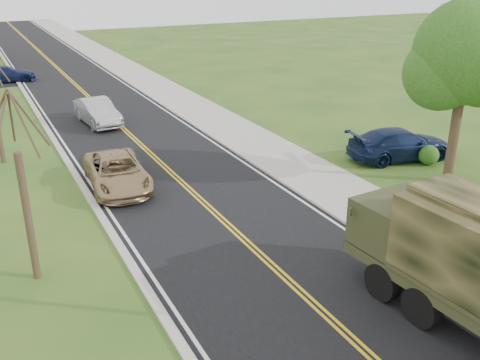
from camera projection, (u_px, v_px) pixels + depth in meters
road at (74, 84)px, 44.77m from camera, size 8.00×120.00×0.01m
curb_right at (123, 79)px, 46.50m from camera, size 0.30×120.00×0.12m
sidewalk_right at (142, 77)px, 47.24m from camera, size 3.20×120.00×0.10m
curb_left at (22, 88)px, 43.00m from camera, size 0.30×120.00×0.10m
leafy_tree at (466, 60)px, 22.61m from camera, size 4.83×4.50×8.10m
bare_tree_a at (25, 202)px, 16.06m from camera, size 1.93×2.26×6.08m
suv_champagne at (117, 172)px, 23.68m from camera, size 2.82×5.41×1.46m
sedan_silver at (97, 112)px, 33.11m from camera, size 2.09×4.89×1.57m
pickup_navy at (400, 144)px, 27.15m from camera, size 5.74×3.09×1.58m
lot_car_navy at (5, 74)px, 45.11m from camera, size 4.83×2.08×1.39m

